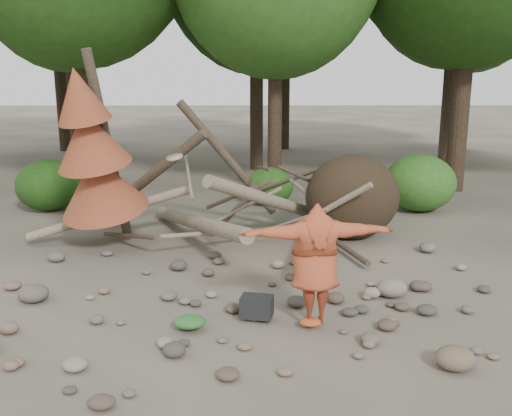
{
  "coord_description": "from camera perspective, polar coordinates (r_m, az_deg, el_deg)",
  "views": [
    {
      "loc": [
        0.17,
        -8.71,
        3.84
      ],
      "look_at": [
        0.31,
        1.5,
        1.4
      ],
      "focal_mm": 40.0,
      "sensor_mm": 36.0,
      "label": 1
    }
  ],
  "objects": [
    {
      "name": "ground",
      "position": [
        9.52,
        -1.76,
        -10.36
      ],
      "size": [
        120.0,
        120.0,
        0.0
      ],
      "primitive_type": "plane",
      "color": "#514C44",
      "rests_on": "ground"
    },
    {
      "name": "frisbee_thrower",
      "position": [
        8.71,
        5.94,
        -5.52
      ],
      "size": [
        3.46,
        1.14,
        2.54
      ],
      "color": "#AC4626",
      "rests_on": "ground"
    },
    {
      "name": "dead_conifer",
      "position": [
        12.64,
        -15.9,
        5.07
      ],
      "size": [
        2.06,
        2.16,
        4.35
      ],
      "color": "#4C3F30",
      "rests_on": "ground"
    },
    {
      "name": "deadfall_pile",
      "position": [
        13.39,
        7.18,
        0.88
      ],
      "size": [
        8.55,
        5.24,
        3.3
      ],
      "color": "#332619",
      "rests_on": "ground"
    },
    {
      "name": "bush_left",
      "position": [
        17.17,
        -20.06,
        2.15
      ],
      "size": [
        1.8,
        1.8,
        1.44
      ],
      "primitive_type": "ellipsoid",
      "color": "#204913",
      "rests_on": "ground"
    },
    {
      "name": "backpack",
      "position": [
        9.17,
        0.07,
        -10.16
      ],
      "size": [
        0.56,
        0.43,
        0.33
      ],
      "primitive_type": "cube",
      "rotation": [
        0.0,
        0.0,
        -0.22
      ],
      "color": "black",
      "rests_on": "ground"
    },
    {
      "name": "boulder_front_right",
      "position": [
        8.22,
        19.31,
        -13.99
      ],
      "size": [
        0.53,
        0.47,
        0.32
      ],
      "primitive_type": "ellipsoid",
      "color": "brown",
      "rests_on": "ground"
    },
    {
      "name": "bush_right",
      "position": [
        16.71,
        16.05,
        2.43
      ],
      "size": [
        2.0,
        2.0,
        1.6
      ],
      "primitive_type": "ellipsoid",
      "color": "#346D22",
      "rests_on": "ground"
    },
    {
      "name": "boulder_mid_right",
      "position": [
        10.35,
        13.42,
        -7.77
      ],
      "size": [
        0.54,
        0.48,
        0.32
      ],
      "primitive_type": "ellipsoid",
      "color": "gray",
      "rests_on": "ground"
    },
    {
      "name": "cloth_green",
      "position": [
        8.91,
        -6.65,
        -11.53
      ],
      "size": [
        0.49,
        0.41,
        0.18
      ],
      "primitive_type": "ellipsoid",
      "color": "#2B6528",
      "rests_on": "ground"
    },
    {
      "name": "boulder_mid_left",
      "position": [
        10.56,
        -21.38,
        -7.94
      ],
      "size": [
        0.52,
        0.47,
        0.31
      ],
      "primitive_type": "ellipsoid",
      "color": "#5C544D",
      "rests_on": "ground"
    },
    {
      "name": "cloth_orange",
      "position": [
        8.96,
        5.46,
        -11.56
      ],
      "size": [
        0.33,
        0.27,
        0.12
      ],
      "primitive_type": "ellipsoid",
      "color": "#C64C22",
      "rests_on": "ground"
    },
    {
      "name": "bush_mid",
      "position": [
        16.84,
        1.38,
        2.2
      ],
      "size": [
        1.4,
        1.4,
        1.12
      ],
      "primitive_type": "ellipsoid",
      "color": "#2A5C1A",
      "rests_on": "ground"
    }
  ]
}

